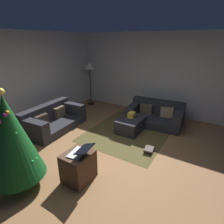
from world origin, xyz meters
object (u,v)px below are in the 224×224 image
(side_table, at_px, (79,166))
(christmas_tree, at_px, (11,138))
(ottoman, at_px, (131,124))
(tv_remote, at_px, (134,117))
(couch_left, at_px, (53,120))
(corner_lamp, at_px, (90,69))
(gift_box, at_px, (132,115))
(laptop, at_px, (80,151))
(couch_right, at_px, (155,115))
(book_stack, at_px, (149,150))

(side_table, bearing_deg, christmas_tree, 130.19)
(ottoman, distance_m, tv_remote, 0.22)
(couch_left, distance_m, ottoman, 2.20)
(couch_left, height_order, ottoman, couch_left)
(ottoman, relative_size, tv_remote, 5.39)
(tv_remote, bearing_deg, corner_lamp, 37.38)
(corner_lamp, bearing_deg, gift_box, -116.42)
(corner_lamp, bearing_deg, tv_remote, -115.25)
(christmas_tree, height_order, laptop, christmas_tree)
(couch_right, height_order, ottoman, couch_right)
(christmas_tree, bearing_deg, couch_right, -16.65)
(side_table, relative_size, book_stack, 1.97)
(gift_box, bearing_deg, christmas_tree, 167.06)
(couch_left, height_order, couch_right, couch_left)
(book_stack, distance_m, corner_lamp, 3.92)
(couch_left, bearing_deg, laptop, 56.09)
(gift_box, xyz_separation_m, book_stack, (-0.80, -0.85, -0.38))
(christmas_tree, relative_size, book_stack, 6.24)
(side_table, xyz_separation_m, book_stack, (1.48, -0.76, -0.22))
(tv_remote, height_order, christmas_tree, christmas_tree)
(ottoman, height_order, tv_remote, tv_remote)
(ottoman, xyz_separation_m, tv_remote, (0.11, -0.02, 0.19))
(christmas_tree, bearing_deg, laptop, -51.43)
(christmas_tree, distance_m, corner_lamp, 4.39)
(ottoman, distance_m, christmas_tree, 3.02)
(book_stack, bearing_deg, christmas_tree, 144.39)
(book_stack, bearing_deg, tv_remote, 43.53)
(side_table, distance_m, laptop, 0.33)
(gift_box, relative_size, laptop, 0.53)
(couch_left, distance_m, corner_lamp, 2.52)
(christmas_tree, relative_size, laptop, 4.00)
(side_table, bearing_deg, laptop, -80.85)
(gift_box, height_order, side_table, side_table)
(couch_left, bearing_deg, gift_box, 115.75)
(christmas_tree, bearing_deg, couch_left, 34.41)
(couch_left, height_order, gift_box, couch_left)
(couch_left, relative_size, couch_right, 1.08)
(tv_remote, height_order, laptop, laptop)
(couch_left, relative_size, corner_lamp, 1.11)
(couch_left, height_order, tv_remote, couch_left)
(ottoman, height_order, corner_lamp, corner_lamp)
(couch_right, distance_m, tv_remote, 0.83)
(couch_left, distance_m, couch_right, 2.99)
(couch_left, bearing_deg, tv_remote, 115.86)
(couch_right, bearing_deg, couch_left, 34.06)
(ottoman, height_order, gift_box, gift_box)
(couch_left, xyz_separation_m, laptop, (-1.17, -2.05, 0.34))
(gift_box, distance_m, corner_lamp, 2.72)
(gift_box, bearing_deg, book_stack, -133.51)
(tv_remote, bearing_deg, laptop, 154.79)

